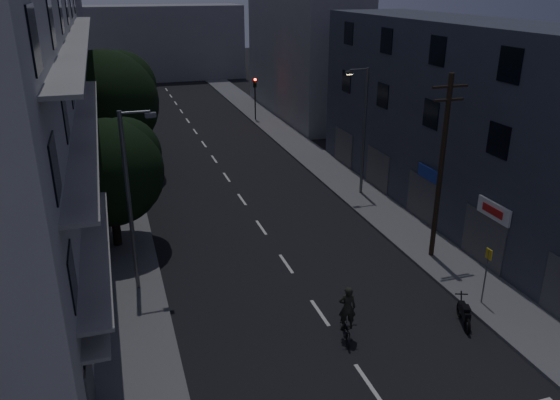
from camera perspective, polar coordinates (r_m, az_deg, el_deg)
ground at (r=39.43m, az=-5.75°, el=2.61°), size 160.00×160.00×0.00m
sidewalk_left at (r=38.69m, az=-16.67°, el=1.52°), size 3.00×90.00×0.15m
sidewalk_right at (r=41.49m, az=4.43°, el=3.74°), size 3.00×90.00×0.15m
lane_markings at (r=45.28m, az=-7.45°, el=5.07°), size 0.15×60.50×0.01m
building_left at (r=30.43m, az=-26.09°, el=8.46°), size 7.00×36.00×14.00m
building_right at (r=32.94m, az=19.35°, el=7.62°), size 6.19×28.00×11.00m
building_far_left at (r=59.89m, az=-22.80°, el=15.48°), size 6.00×20.00×16.00m
building_far_right at (r=57.32m, az=2.41°, el=15.36°), size 6.00×20.00×13.00m
building_far_end at (r=82.24m, az=-12.86°, el=15.74°), size 24.00×8.00×10.00m
tree_near at (r=28.34m, az=-17.33°, el=3.20°), size 5.39×5.39×6.65m
tree_mid at (r=39.15m, az=-17.66°, el=10.05°), size 7.07×7.07×8.70m
tree_far at (r=46.17m, az=-17.60°, el=10.06°), size 5.34×5.34×6.61m
traffic_signal_far_right at (r=54.56m, az=-2.62°, el=11.42°), size 0.28×0.37×4.10m
traffic_signal_far_left at (r=52.68m, az=-16.57°, el=10.19°), size 0.28×0.37×4.10m
street_lamp_left_near at (r=23.71m, az=-15.29°, el=0.59°), size 1.51×0.25×8.00m
street_lamp_right at (r=34.58m, az=8.65°, el=7.69°), size 1.51×0.25×8.00m
street_lamp_left_far at (r=43.75m, az=-16.83°, el=9.96°), size 1.51×0.25×8.00m
utility_pole at (r=26.80m, az=16.50°, el=3.51°), size 1.80×0.24×9.00m
bus_stop_sign at (r=24.40m, az=20.81°, el=-6.48°), size 0.06×0.35×2.52m
motorcycle at (r=23.59m, az=18.67°, el=-11.21°), size 0.84×1.75×1.17m
cyclist at (r=21.58m, az=6.97°, el=-12.46°), size 1.08×1.90×2.28m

